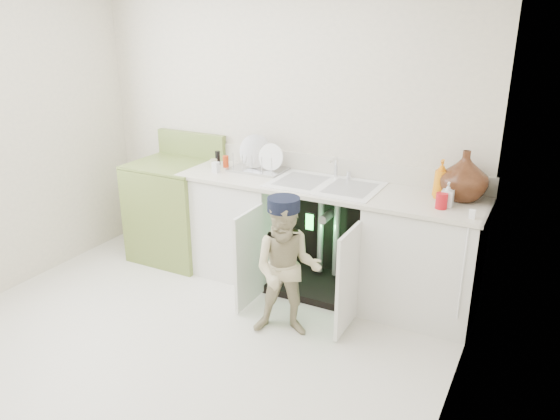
# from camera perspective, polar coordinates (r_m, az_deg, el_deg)

# --- Properties ---
(ground) EXTENTS (3.50, 3.50, 0.00)m
(ground) POSITION_cam_1_polar(r_m,az_deg,el_deg) (3.95, -10.39, -13.64)
(ground) COLOR beige
(ground) RESTS_ON ground
(room_shell) EXTENTS (6.00, 5.50, 1.26)m
(room_shell) POSITION_cam_1_polar(r_m,az_deg,el_deg) (3.42, -11.69, 4.05)
(room_shell) COLOR beige
(room_shell) RESTS_ON ground
(counter_run) EXTENTS (2.44, 1.02, 1.26)m
(counter_run) POSITION_cam_1_polar(r_m,az_deg,el_deg) (4.39, 5.13, -2.65)
(counter_run) COLOR silver
(counter_run) RESTS_ON ground
(avocado_stove) EXTENTS (0.72, 0.65, 1.12)m
(avocado_stove) POSITION_cam_1_polar(r_m,az_deg,el_deg) (5.08, -10.76, 0.11)
(avocado_stove) COLOR olive
(avocado_stove) RESTS_ON ground
(repair_worker) EXTENTS (0.58, 0.65, 1.01)m
(repair_worker) POSITION_cam_1_polar(r_m,az_deg,el_deg) (3.77, 0.73, -6.07)
(repair_worker) COLOR #C5B58D
(repair_worker) RESTS_ON ground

